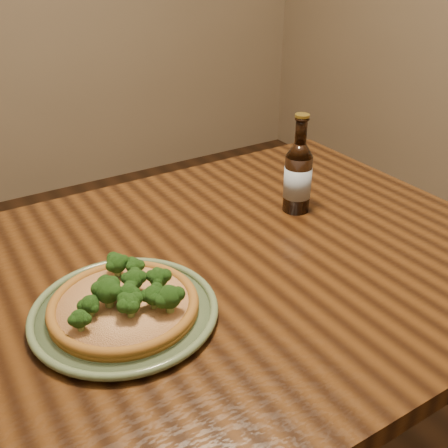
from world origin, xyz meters
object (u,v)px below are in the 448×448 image
plate (124,312)px  beer_bottle (298,176)px  table (132,333)px  pizza (125,302)px

plate → beer_bottle: bearing=17.7°
beer_bottle → table: bearing=-155.3°
pizza → beer_bottle: 0.52m
plate → pizza: 0.02m
table → beer_bottle: size_ratio=6.99×
plate → beer_bottle: (0.49, 0.16, 0.07)m
plate → pizza: (0.00, -0.00, 0.02)m
table → pizza: size_ratio=6.38×
table → plate: size_ratio=5.07×
plate → pizza: size_ratio=1.26×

